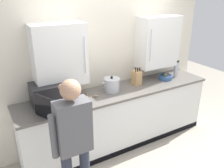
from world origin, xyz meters
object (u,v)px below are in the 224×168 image
Objects in this scene: wooden_spoon at (92,96)px; fruit_bowl at (165,77)px; stock_pot at (112,85)px; knife_block at (137,78)px; person_figure at (73,138)px; thermos_flask at (176,68)px; microwave_oven at (51,94)px.

fruit_bowl is (1.38, 0.01, 0.03)m from wooden_spoon.
wooden_spoon is at bearing -175.57° from stock_pot.
knife_block is 0.18× the size of person_figure.
knife_block is at bearing 32.39° from person_figure.
stock_pot is at bearing 4.43° from wooden_spoon.
person_figure is (-1.42, -0.90, -0.10)m from knife_block.
stock_pot is at bearing 179.12° from fruit_bowl.
person_figure is (-2.22, -0.85, -0.13)m from thermos_flask.
person_figure is (-0.03, -0.87, -0.13)m from microwave_oven.
fruit_bowl is (1.95, -0.02, -0.11)m from microwave_oven.
fruit_bowl is at bearing -0.88° from stock_pot.
person_figure is at bearing -137.53° from stock_pot.
fruit_bowl is (1.04, -0.02, -0.06)m from stock_pot.
fruit_bowl is at bearing -5.30° from knife_block.
stock_pot is (0.91, -0.01, -0.05)m from microwave_oven.
microwave_oven is 3.58× the size of wooden_spoon.
microwave_oven is 3.04× the size of fruit_bowl.
stock_pot is 1.70× the size of wooden_spoon.
knife_block is at bearing 4.38° from stock_pot.
thermos_flask is at bearing -0.34° from stock_pot.
microwave_oven is 0.59m from wooden_spoon.
fruit_bowl is at bearing 0.42° from wooden_spoon.
person_figure is at bearing -92.21° from microwave_oven.
microwave_oven is 2.37× the size of knife_block.
fruit_bowl is at bearing 23.14° from person_figure.
thermos_flask is at bearing 21.10° from person_figure.
fruit_bowl is 0.14× the size of person_figure.
knife_block is at bearing 174.70° from fruit_bowl.
stock_pot is at bearing -175.62° from knife_block.
stock_pot is 1.12× the size of thermos_flask.
person_figure is at bearing -125.92° from wooden_spoon.
thermos_flask reaches higher than wooden_spoon.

